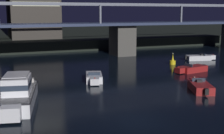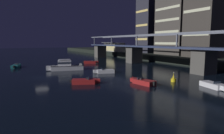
{
  "view_description": "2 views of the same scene",
  "coord_description": "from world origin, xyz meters",
  "views": [
    {
      "loc": [
        -9.85,
        -19.34,
        7.87
      ],
      "look_at": [
        4.62,
        16.21,
        1.04
      ],
      "focal_mm": 49.56,
      "sensor_mm": 36.0,
      "label": 1
    },
    {
      "loc": [
        41.26,
        -6.51,
        7.27
      ],
      "look_at": [
        5.8,
        13.26,
        1.97
      ],
      "focal_mm": 31.27,
      "sensor_mm": 36.0,
      "label": 2
    }
  ],
  "objects": [
    {
      "name": "speedboat_near_center",
      "position": [
        9.94,
        5.56,
        0.41
      ],
      "size": [
        3.21,
        5.03,
        1.16
      ],
      "color": "maroon",
      "rests_on": "ground"
    },
    {
      "name": "speedboat_mid_right",
      "position": [
        22.77,
        22.22,
        0.41
      ],
      "size": [
        5.21,
        2.61,
        1.16
      ],
      "color": "silver",
      "rests_on": "ground"
    },
    {
      "name": "river_bridge",
      "position": [
        -0.0,
        32.61,
        4.21
      ],
      "size": [
        85.98,
        6.4,
        9.38
      ],
      "color": "#4C4944",
      "rests_on": "ground"
    },
    {
      "name": "cabin_cruiser_near_left",
      "position": [
        -7.67,
        7.22,
        1.05
      ],
      "size": [
        4.39,
        9.37,
        2.79
      ],
      "color": "silver",
      "rests_on": "ground"
    },
    {
      "name": "speedboat_far_left",
      "position": [
        1.38,
        13.77,
        0.41
      ],
      "size": [
        2.87,
        5.16,
        1.16
      ],
      "color": "silver",
      "rests_on": "ground"
    },
    {
      "name": "ground_plane",
      "position": [
        0.0,
        0.0,
        0.0
      ],
      "size": [
        400.0,
        400.0,
        0.0
      ],
      "primitive_type": "plane",
      "color": "black"
    },
    {
      "name": "far_riverbank",
      "position": [
        0.0,
        80.61,
        1.1
      ],
      "size": [
        240.0,
        80.0,
        2.2
      ],
      "primitive_type": "cube",
      "color": "black",
      "rests_on": "ground"
    },
    {
      "name": "channel_buoy",
      "position": [
        16.25,
        20.25,
        0.48
      ],
      "size": [
        0.9,
        0.9,
        1.76
      ],
      "color": "yellow",
      "rests_on": "ground"
    },
    {
      "name": "speedboat_near_right",
      "position": [
        15.2,
        14.11,
        0.41
      ],
      "size": [
        5.23,
        2.49,
        1.16
      ],
      "color": "maroon",
      "rests_on": "ground"
    }
  ]
}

